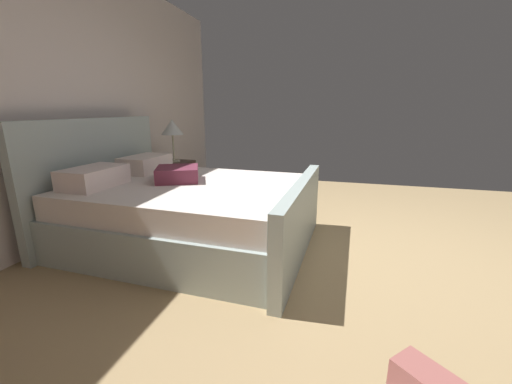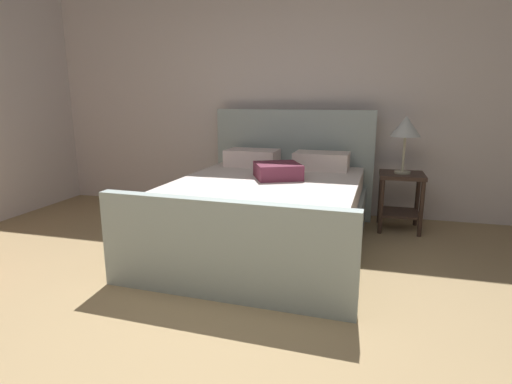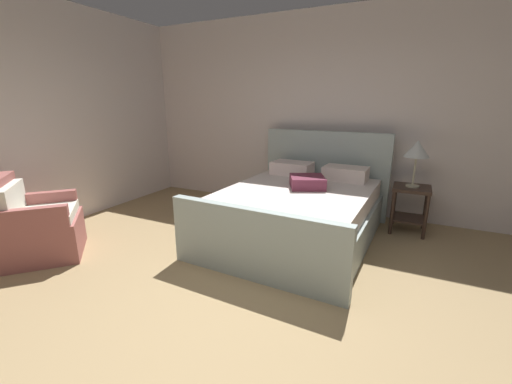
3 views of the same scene
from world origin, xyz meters
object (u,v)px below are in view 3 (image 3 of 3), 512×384
at_px(bed, 299,210).
at_px(nightstand_right, 410,202).
at_px(armchair, 36,226).
at_px(table_lamp_right, 417,150).

distance_m(bed, nightstand_right, 1.45).
bearing_deg(armchair, table_lamp_right, 35.33).
bearing_deg(table_lamp_right, nightstand_right, -135.00).
distance_m(table_lamp_right, armchair, 4.43).
height_order(table_lamp_right, armchair, table_lamp_right).
bearing_deg(bed, table_lamp_right, 32.63).
xyz_separation_m(bed, armchair, (-2.34, -1.75, -0.00)).
relative_size(bed, nightstand_right, 3.92).
relative_size(bed, table_lamp_right, 4.06).
relative_size(table_lamp_right, armchair, 0.57).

